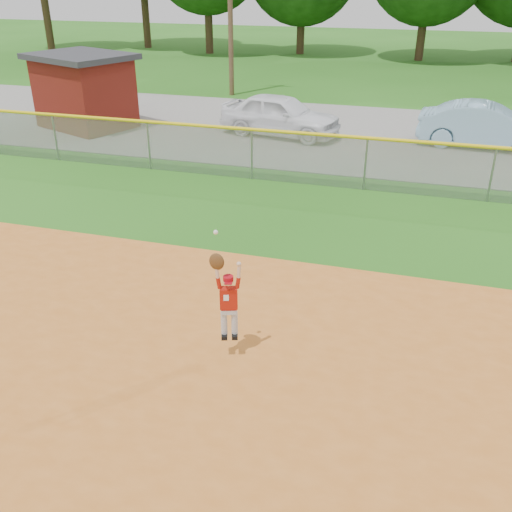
{
  "coord_description": "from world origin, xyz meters",
  "views": [
    {
      "loc": [
        1.41,
        -5.67,
        5.65
      ],
      "look_at": [
        -1.14,
        2.98,
        1.1
      ],
      "focal_mm": 40.0,
      "sensor_mm": 36.0,
      "label": 1
    }
  ],
  "objects_px": {
    "utility_shed": "(84,91)",
    "ballplayer": "(227,297)",
    "car_white_a": "(280,115)",
    "car_blue": "(486,125)"
  },
  "relations": [
    {
      "from": "utility_shed",
      "to": "ballplayer",
      "type": "relative_size",
      "value": 2.44
    },
    {
      "from": "ballplayer",
      "to": "utility_shed",
      "type": "bearing_deg",
      "value": 128.86
    },
    {
      "from": "ballplayer",
      "to": "car_blue",
      "type": "bearing_deg",
      "value": 71.59
    },
    {
      "from": "car_white_a",
      "to": "utility_shed",
      "type": "distance_m",
      "value": 7.73
    },
    {
      "from": "car_white_a",
      "to": "ballplayer",
      "type": "bearing_deg",
      "value": -158.91
    },
    {
      "from": "utility_shed",
      "to": "ballplayer",
      "type": "height_order",
      "value": "utility_shed"
    },
    {
      "from": "utility_shed",
      "to": "ballplayer",
      "type": "distance_m",
      "value": 16.3
    },
    {
      "from": "car_white_a",
      "to": "car_blue",
      "type": "relative_size",
      "value": 0.98
    },
    {
      "from": "car_blue",
      "to": "utility_shed",
      "type": "xyz_separation_m",
      "value": [
        -14.91,
        -1.37,
        0.65
      ]
    },
    {
      "from": "car_blue",
      "to": "utility_shed",
      "type": "relative_size",
      "value": 1.0
    }
  ]
}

